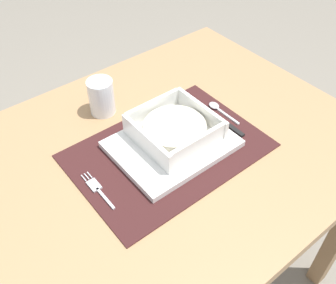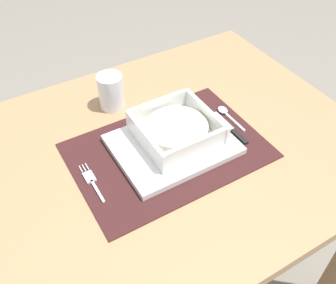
{
  "view_description": "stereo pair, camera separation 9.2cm",
  "coord_description": "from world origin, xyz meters",
  "px_view_note": "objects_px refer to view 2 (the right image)",
  "views": [
    {
      "loc": [
        -0.42,
        -0.53,
        1.38
      ],
      "look_at": [
        -0.01,
        -0.01,
        0.74
      ],
      "focal_mm": 41.32,
      "sensor_mm": 36.0,
      "label": 1
    },
    {
      "loc": [
        -0.35,
        -0.59,
        1.38
      ],
      "look_at": [
        -0.01,
        -0.01,
        0.74
      ],
      "focal_mm": 41.32,
      "sensor_mm": 36.0,
      "label": 2
    }
  ],
  "objects_px": {
    "porridge_bowl": "(176,130)",
    "fork": "(91,180)",
    "spoon": "(225,112)",
    "drinking_glass": "(111,93)",
    "dining_table": "(168,171)",
    "butter_knife": "(232,129)"
  },
  "relations": [
    {
      "from": "porridge_bowl",
      "to": "drinking_glass",
      "type": "bearing_deg",
      "value": 109.78
    },
    {
      "from": "fork",
      "to": "butter_knife",
      "type": "bearing_deg",
      "value": -5.2
    },
    {
      "from": "porridge_bowl",
      "to": "butter_knife",
      "type": "height_order",
      "value": "porridge_bowl"
    },
    {
      "from": "dining_table",
      "to": "drinking_glass",
      "type": "height_order",
      "value": "drinking_glass"
    },
    {
      "from": "dining_table",
      "to": "butter_knife",
      "type": "distance_m",
      "value": 0.2
    },
    {
      "from": "porridge_bowl",
      "to": "spoon",
      "type": "relative_size",
      "value": 1.64
    },
    {
      "from": "fork",
      "to": "dining_table",
      "type": "bearing_deg",
      "value": 1.49
    },
    {
      "from": "porridge_bowl",
      "to": "fork",
      "type": "relative_size",
      "value": 1.45
    },
    {
      "from": "fork",
      "to": "drinking_glass",
      "type": "xyz_separation_m",
      "value": [
        0.16,
        0.22,
        0.04
      ]
    },
    {
      "from": "fork",
      "to": "porridge_bowl",
      "type": "bearing_deg",
      "value": 1.93
    },
    {
      "from": "butter_knife",
      "to": "dining_table",
      "type": "bearing_deg",
      "value": 166.43
    },
    {
      "from": "fork",
      "to": "spoon",
      "type": "xyz_separation_m",
      "value": [
        0.4,
        0.03,
        0.0
      ]
    },
    {
      "from": "butter_knife",
      "to": "drinking_glass",
      "type": "distance_m",
      "value": 0.34
    },
    {
      "from": "porridge_bowl",
      "to": "fork",
      "type": "distance_m",
      "value": 0.24
    },
    {
      "from": "butter_knife",
      "to": "drinking_glass",
      "type": "bearing_deg",
      "value": 130.1
    },
    {
      "from": "spoon",
      "to": "drinking_glass",
      "type": "height_order",
      "value": "drinking_glass"
    },
    {
      "from": "fork",
      "to": "spoon",
      "type": "height_order",
      "value": "spoon"
    },
    {
      "from": "porridge_bowl",
      "to": "drinking_glass",
      "type": "distance_m",
      "value": 0.22
    },
    {
      "from": "dining_table",
      "to": "fork",
      "type": "distance_m",
      "value": 0.23
    },
    {
      "from": "porridge_bowl",
      "to": "fork",
      "type": "xyz_separation_m",
      "value": [
        -0.23,
        -0.01,
        -0.03
      ]
    },
    {
      "from": "porridge_bowl",
      "to": "butter_knife",
      "type": "relative_size",
      "value": 1.31
    },
    {
      "from": "fork",
      "to": "spoon",
      "type": "relative_size",
      "value": 1.13
    }
  ]
}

